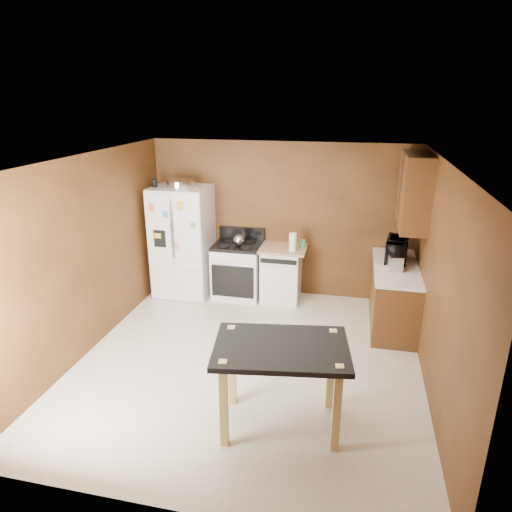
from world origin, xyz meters
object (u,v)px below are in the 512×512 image
(green_canister, at_px, (302,243))
(gas_range, at_px, (238,269))
(refrigerator, at_px, (183,241))
(island, at_px, (281,358))
(microwave, at_px, (397,250))
(kettle, at_px, (239,240))
(roasting_pan, at_px, (181,184))
(pen_cup, at_px, (155,183))
(dishwasher, at_px, (281,273))
(toaster, at_px, (395,262))
(paper_towel, at_px, (293,242))

(green_canister, height_order, gas_range, gas_range)
(refrigerator, distance_m, island, 3.61)
(microwave, bearing_deg, green_canister, 83.47)
(kettle, bearing_deg, roasting_pan, 179.40)
(green_canister, bearing_deg, pen_cup, -173.24)
(green_canister, distance_m, dishwasher, 0.59)
(toaster, distance_m, island, 2.66)
(refrigerator, relative_size, dishwasher, 2.02)
(gas_range, bearing_deg, toaster, -14.17)
(kettle, relative_size, green_canister, 1.57)
(kettle, height_order, green_canister, kettle)
(roasting_pan, distance_m, microwave, 3.43)
(paper_towel, bearing_deg, roasting_pan, 179.04)
(roasting_pan, xyz_separation_m, island, (2.11, -2.91, -1.08))
(roasting_pan, bearing_deg, kettle, -0.60)
(green_canister, relative_size, gas_range, 0.10)
(refrigerator, bearing_deg, paper_towel, -1.10)
(kettle, relative_size, dishwasher, 0.20)
(paper_towel, relative_size, gas_range, 0.25)
(kettle, height_order, dishwasher, kettle)
(roasting_pan, xyz_separation_m, gas_range, (0.89, 0.07, -1.39))
(roasting_pan, distance_m, paper_towel, 1.98)
(green_canister, distance_m, microwave, 1.45)
(roasting_pan, xyz_separation_m, kettle, (0.94, -0.01, -0.87))
(island, bearing_deg, microwave, 65.84)
(toaster, relative_size, island, 0.21)
(pen_cup, xyz_separation_m, dishwasher, (2.00, 0.19, -1.41))
(green_canister, height_order, island, green_canister)
(microwave, height_order, island, microwave)
(refrigerator, height_order, island, refrigerator)
(gas_range, bearing_deg, roasting_pan, -175.81)
(refrigerator, height_order, dishwasher, refrigerator)
(paper_towel, bearing_deg, dishwasher, 147.62)
(kettle, bearing_deg, island, -68.01)
(paper_towel, distance_m, gas_range, 1.08)
(pen_cup, bearing_deg, green_canister, 6.76)
(refrigerator, xyz_separation_m, dishwasher, (1.63, 0.09, -0.45))
(roasting_pan, distance_m, refrigerator, 0.96)
(pen_cup, relative_size, green_canister, 1.11)
(roasting_pan, xyz_separation_m, toaster, (3.29, -0.54, -0.85))
(toaster, distance_m, dishwasher, 1.87)
(dishwasher, bearing_deg, gas_range, -178.06)
(pen_cup, relative_size, island, 0.09)
(paper_towel, distance_m, dishwasher, 0.62)
(dishwasher, bearing_deg, kettle, -171.64)
(refrigerator, relative_size, island, 1.29)
(roasting_pan, distance_m, toaster, 3.44)
(toaster, bearing_deg, roasting_pan, 163.38)
(roasting_pan, distance_m, green_canister, 2.14)
(island, bearing_deg, roasting_pan, 125.90)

